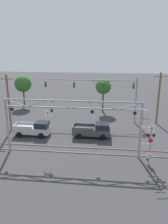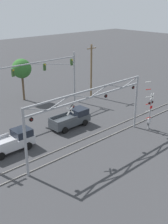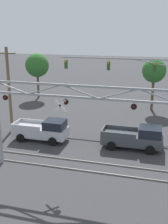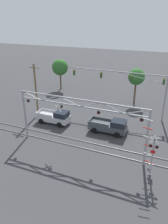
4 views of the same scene
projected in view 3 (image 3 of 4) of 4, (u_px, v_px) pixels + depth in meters
name	position (u px, v px, depth m)	size (l,w,h in m)	color
rail_track_near	(98.00, 173.00, 19.79)	(80.00, 0.08, 0.10)	gray
rail_track_far	(103.00, 164.00, 21.12)	(80.00, 0.08, 0.10)	gray
crossing_gantry	(98.00, 114.00, 18.25)	(15.17, 0.28, 6.34)	gray
traffic_signal_span	(162.00, 75.00, 28.06)	(15.16, 0.39, 7.41)	gray
pickup_truck_lead	(135.00, 138.00, 23.63)	(5.08, 2.17, 2.00)	#3D4247
pickup_truck_following	(43.00, 130.00, 25.36)	(4.92, 2.17, 2.00)	#B7B7BC
utility_pole_left	(9.00, 89.00, 26.87)	(1.80, 0.28, 8.18)	brown
background_tree_beyond_span	(37.00, 65.00, 39.92)	(3.36, 3.36, 6.40)	brown
background_tree_far_left_verge	(154.00, 71.00, 33.72)	(2.88, 2.88, 6.33)	brown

